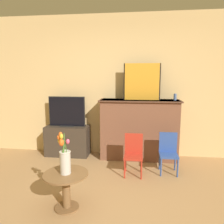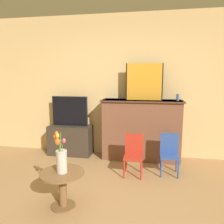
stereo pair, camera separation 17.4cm
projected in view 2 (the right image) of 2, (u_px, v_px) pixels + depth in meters
The scene contains 11 objects.
ground_plane at pixel (100, 220), 2.37m from camera, with size 14.00×14.00×0.00m, color #A87F51.
wall_back at pixel (125, 86), 4.22m from camera, with size 8.00×0.06×2.70m.
fireplace_mantel at pixel (141, 129), 4.06m from camera, with size 1.47×0.45×1.12m.
painting at pixel (144, 82), 3.91m from camera, with size 0.66×0.03×0.66m.
mantel_candle at pixel (178, 97), 3.85m from camera, with size 0.05×0.05×0.12m.
tv_stand at pixel (71, 140), 4.35m from camera, with size 0.84×0.37×0.58m.
tv_monitor at pixel (70, 112), 4.26m from camera, with size 0.71×0.12×0.58m.
chair_red at pixel (134, 153), 3.43m from camera, with size 0.29×0.29×0.64m.
chair_blue at pixel (169, 152), 3.47m from camera, with size 0.29×0.29×0.64m.
side_table at pixel (63, 184), 2.57m from camera, with size 0.52×0.52×0.44m.
vase_tulips at pixel (61, 157), 2.51m from camera, with size 0.14×0.17×0.51m.
Camera 2 is at (0.51, -2.09, 1.54)m, focal length 35.00 mm.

